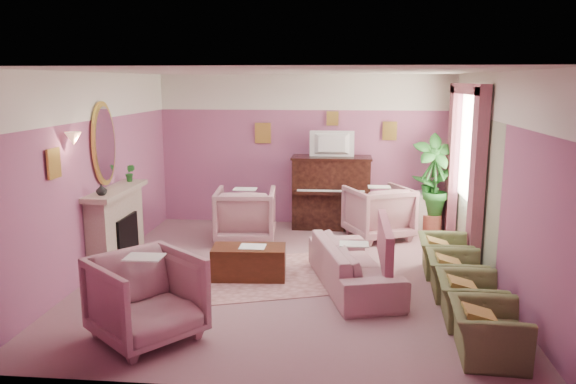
# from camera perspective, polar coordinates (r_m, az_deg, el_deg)

# --- Properties ---
(floor) EXTENTS (5.50, 6.00, 0.01)m
(floor) POSITION_cam_1_polar(r_m,az_deg,el_deg) (7.98, 0.25, -8.41)
(floor) COLOR gray
(floor) RESTS_ON ground
(ceiling) EXTENTS (5.50, 6.00, 0.01)m
(ceiling) POSITION_cam_1_polar(r_m,az_deg,el_deg) (7.52, 0.27, 12.14)
(ceiling) COLOR beige
(ceiling) RESTS_ON wall_back
(wall_back) EXTENTS (5.50, 0.02, 2.80)m
(wall_back) POSITION_cam_1_polar(r_m,az_deg,el_deg) (10.58, 1.79, 4.27)
(wall_back) COLOR #845078
(wall_back) RESTS_ON floor
(wall_front) EXTENTS (5.50, 0.02, 2.80)m
(wall_front) POSITION_cam_1_polar(r_m,az_deg,el_deg) (4.71, -3.17, -4.55)
(wall_front) COLOR #845078
(wall_front) RESTS_ON floor
(wall_left) EXTENTS (0.02, 6.00, 2.80)m
(wall_left) POSITION_cam_1_polar(r_m,az_deg,el_deg) (8.34, -18.92, 1.78)
(wall_left) COLOR #845078
(wall_left) RESTS_ON floor
(wall_right) EXTENTS (0.02, 6.00, 2.80)m
(wall_right) POSITION_cam_1_polar(r_m,az_deg,el_deg) (7.86, 20.64, 1.12)
(wall_right) COLOR #845078
(wall_right) RESTS_ON floor
(picture_rail_band) EXTENTS (5.50, 0.01, 0.65)m
(picture_rail_band) POSITION_cam_1_polar(r_m,az_deg,el_deg) (10.50, 1.82, 10.09)
(picture_rail_band) COLOR white
(picture_rail_band) RESTS_ON wall_back
(stripe_panel) EXTENTS (0.01, 3.00, 2.15)m
(stripe_panel) POSITION_cam_1_polar(r_m,az_deg,el_deg) (9.16, 18.36, 0.55)
(stripe_panel) COLOR #A5B18F
(stripe_panel) RESTS_ON wall_right
(fireplace_surround) EXTENTS (0.30, 1.40, 1.10)m
(fireplace_surround) POSITION_cam_1_polar(r_m,az_deg,el_deg) (8.62, -17.05, -3.58)
(fireplace_surround) COLOR tan
(fireplace_surround) RESTS_ON floor
(fireplace_inset) EXTENTS (0.18, 0.72, 0.68)m
(fireplace_inset) POSITION_cam_1_polar(r_m,az_deg,el_deg) (8.63, -16.37, -4.58)
(fireplace_inset) COLOR black
(fireplace_inset) RESTS_ON floor
(fire_ember) EXTENTS (0.06, 0.54, 0.10)m
(fire_ember) POSITION_cam_1_polar(r_m,az_deg,el_deg) (8.66, -16.06, -5.73)
(fire_ember) COLOR #FF4A1F
(fire_ember) RESTS_ON floor
(mantel_shelf) EXTENTS (0.40, 1.55, 0.07)m
(mantel_shelf) POSITION_cam_1_polar(r_m,az_deg,el_deg) (8.49, -17.08, 0.13)
(mantel_shelf) COLOR tan
(mantel_shelf) RESTS_ON fireplace_surround
(hearth) EXTENTS (0.55, 1.50, 0.02)m
(hearth) POSITION_cam_1_polar(r_m,az_deg,el_deg) (8.70, -15.62, -7.07)
(hearth) COLOR tan
(hearth) RESTS_ON floor
(mirror_frame) EXTENTS (0.04, 0.72, 1.20)m
(mirror_frame) POSITION_cam_1_polar(r_m,az_deg,el_deg) (8.45, -18.22, 4.68)
(mirror_frame) COLOR #E1C74C
(mirror_frame) RESTS_ON wall_left
(mirror_glass) EXTENTS (0.01, 0.60, 1.06)m
(mirror_glass) POSITION_cam_1_polar(r_m,az_deg,el_deg) (8.44, -18.07, 4.68)
(mirror_glass) COLOR silver
(mirror_glass) RESTS_ON wall_left
(sconce_shade) EXTENTS (0.20, 0.20, 0.16)m
(sconce_shade) POSITION_cam_1_polar(r_m,az_deg,el_deg) (7.45, -20.97, 5.09)
(sconce_shade) COLOR #E6A275
(sconce_shade) RESTS_ON wall_left
(piano) EXTENTS (1.40, 0.60, 1.30)m
(piano) POSITION_cam_1_polar(r_m,az_deg,el_deg) (10.36, 4.40, -0.11)
(piano) COLOR black
(piano) RESTS_ON floor
(piano_keyshelf) EXTENTS (1.30, 0.12, 0.06)m
(piano_keyshelf) POSITION_cam_1_polar(r_m,az_deg,el_deg) (10.01, 4.36, -0.11)
(piano_keyshelf) COLOR black
(piano_keyshelf) RESTS_ON piano
(piano_keys) EXTENTS (1.20, 0.08, 0.02)m
(piano_keys) POSITION_cam_1_polar(r_m,az_deg,el_deg) (10.00, 4.36, 0.12)
(piano_keys) COLOR white
(piano_keys) RESTS_ON piano
(piano_top) EXTENTS (1.45, 0.65, 0.04)m
(piano_top) POSITION_cam_1_polar(r_m,az_deg,el_deg) (10.26, 4.45, 3.51)
(piano_top) COLOR black
(piano_top) RESTS_ON piano
(television) EXTENTS (0.80, 0.12, 0.48)m
(television) POSITION_cam_1_polar(r_m,az_deg,el_deg) (10.17, 4.47, 5.09)
(television) COLOR black
(television) RESTS_ON piano
(print_back_left) EXTENTS (0.30, 0.03, 0.38)m
(print_back_left) POSITION_cam_1_polar(r_m,az_deg,el_deg) (10.59, -2.56, 6.01)
(print_back_left) COLOR #E1C74C
(print_back_left) RESTS_ON wall_back
(print_back_right) EXTENTS (0.26, 0.03, 0.34)m
(print_back_right) POSITION_cam_1_polar(r_m,az_deg,el_deg) (10.51, 10.29, 6.13)
(print_back_right) COLOR #E1C74C
(print_back_right) RESTS_ON wall_back
(print_back_mid) EXTENTS (0.22, 0.03, 0.26)m
(print_back_mid) POSITION_cam_1_polar(r_m,az_deg,el_deg) (10.47, 4.55, 7.46)
(print_back_mid) COLOR #E1C74C
(print_back_mid) RESTS_ON wall_back
(print_left_wall) EXTENTS (0.03, 0.28, 0.36)m
(print_left_wall) POSITION_cam_1_polar(r_m,az_deg,el_deg) (7.21, -22.70, 2.70)
(print_left_wall) COLOR #E1C74C
(print_left_wall) RESTS_ON wall_left
(window_blind) EXTENTS (0.03, 1.40, 1.80)m
(window_blind) POSITION_cam_1_polar(r_m,az_deg,el_deg) (9.30, 18.06, 4.62)
(window_blind) COLOR beige
(window_blind) RESTS_ON wall_right
(curtain_left) EXTENTS (0.16, 0.34, 2.60)m
(curtain_left) POSITION_cam_1_polar(r_m,az_deg,el_deg) (8.45, 18.67, 1.22)
(curtain_left) COLOR #974F60
(curtain_left) RESTS_ON floor
(curtain_right) EXTENTS (0.16, 0.34, 2.60)m
(curtain_right) POSITION_cam_1_polar(r_m,az_deg,el_deg) (10.23, 16.40, 3.01)
(curtain_right) COLOR #974F60
(curtain_right) RESTS_ON floor
(pelmet) EXTENTS (0.16, 2.20, 0.16)m
(pelmet) POSITION_cam_1_polar(r_m,az_deg,el_deg) (9.23, 17.89, 9.94)
(pelmet) COLOR #974F60
(pelmet) RESTS_ON wall_right
(mantel_plant) EXTENTS (0.16, 0.16, 0.28)m
(mantel_plant) POSITION_cam_1_polar(r_m,az_deg,el_deg) (8.96, -15.74, 1.87)
(mantel_plant) COLOR #267227
(mantel_plant) RESTS_ON mantel_shelf
(mantel_vase) EXTENTS (0.16, 0.16, 0.16)m
(mantel_vase) POSITION_cam_1_polar(r_m,az_deg,el_deg) (8.02, -18.42, 0.22)
(mantel_vase) COLOR white
(mantel_vase) RESTS_ON mantel_shelf
(area_rug) EXTENTS (2.94, 2.50, 0.01)m
(area_rug) POSITION_cam_1_polar(r_m,az_deg,el_deg) (7.90, -3.73, -8.59)
(area_rug) COLOR tan
(area_rug) RESTS_ON floor
(coffee_table) EXTENTS (1.03, 0.57, 0.45)m
(coffee_table) POSITION_cam_1_polar(r_m,az_deg,el_deg) (7.80, -3.98, -7.16)
(coffee_table) COLOR #432010
(coffee_table) RESTS_ON floor
(table_paper) EXTENTS (0.35, 0.28, 0.01)m
(table_paper) POSITION_cam_1_polar(r_m,az_deg,el_deg) (7.72, -3.63, -5.55)
(table_paper) COLOR white
(table_paper) RESTS_ON coffee_table
(sofa) EXTENTS (0.68, 2.05, 0.83)m
(sofa) POSITION_cam_1_polar(r_m,az_deg,el_deg) (7.46, 6.69, -6.54)
(sofa) COLOR #B18186
(sofa) RESTS_ON floor
(sofa_throw) EXTENTS (0.10, 1.55, 0.57)m
(sofa_throw) POSITION_cam_1_polar(r_m,az_deg,el_deg) (7.43, 9.82, -5.21)
(sofa_throw) COLOR #974F60
(sofa_throw) RESTS_ON sofa
(floral_armchair_left) EXTENTS (0.97, 0.97, 1.01)m
(floral_armchair_left) POSITION_cam_1_polar(r_m,az_deg,el_deg) (9.50, -4.35, -2.04)
(floral_armchair_left) COLOR #B18186
(floral_armchair_left) RESTS_ON floor
(floral_armchair_right) EXTENTS (0.97, 0.97, 1.01)m
(floral_armchair_right) POSITION_cam_1_polar(r_m,az_deg,el_deg) (9.79, 9.18, -1.76)
(floral_armchair_right) COLOR #B18186
(floral_armchair_right) RESTS_ON floor
(floral_armchair_front) EXTENTS (0.97, 0.97, 1.01)m
(floral_armchair_front) POSITION_cam_1_polar(r_m,az_deg,el_deg) (6.11, -14.22, -9.96)
(floral_armchair_front) COLOR #B18186
(floral_armchair_front) RESTS_ON floor
(olive_chair_a) EXTENTS (0.57, 0.81, 0.70)m
(olive_chair_a) POSITION_cam_1_polar(r_m,az_deg,el_deg) (5.95, 19.66, -12.50)
(olive_chair_a) COLOR #62713F
(olive_chair_a) RESTS_ON floor
(olive_chair_b) EXTENTS (0.57, 0.81, 0.70)m
(olive_chair_b) POSITION_cam_1_polar(r_m,az_deg,el_deg) (6.69, 17.98, -9.72)
(olive_chair_b) COLOR #62713F
(olive_chair_b) RESTS_ON floor
(olive_chair_c) EXTENTS (0.57, 0.81, 0.70)m
(olive_chair_c) POSITION_cam_1_polar(r_m,az_deg,el_deg) (7.45, 16.66, -7.49)
(olive_chair_c) COLOR #62713F
(olive_chair_c) RESTS_ON floor
(olive_chair_d) EXTENTS (0.57, 0.81, 0.70)m
(olive_chair_d) POSITION_cam_1_polar(r_m,az_deg,el_deg) (8.21, 15.59, -5.67)
(olive_chair_d) COLOR #62713F
(olive_chair_d) RESTS_ON floor
(side_table) EXTENTS (0.52, 0.52, 0.70)m
(side_table) POSITION_cam_1_polar(r_m,az_deg,el_deg) (10.50, 13.84, -1.94)
(side_table) COLOR white
(side_table) RESTS_ON floor
(side_plant_big) EXTENTS (0.30, 0.30, 0.34)m
(side_plant_big) POSITION_cam_1_polar(r_m,az_deg,el_deg) (10.39, 13.97, 0.86)
(side_plant_big) COLOR #267227
(side_plant_big) RESTS_ON side_table
(side_plant_small) EXTENTS (0.16, 0.16, 0.28)m
(side_plant_small) POSITION_cam_1_polar(r_m,az_deg,el_deg) (10.32, 14.70, 0.58)
(side_plant_small) COLOR #267227
(side_plant_small) RESTS_ON side_table
(palm_pot) EXTENTS (0.34, 0.34, 0.34)m
(palm_pot) POSITION_cam_1_polar(r_m,az_deg,el_deg) (10.36, 14.38, -3.16)
(palm_pot) COLOR brown
(palm_pot) RESTS_ON floor
(palm_plant) EXTENTS (0.76, 0.76, 1.44)m
(palm_plant) POSITION_cam_1_polar(r_m,az_deg,el_deg) (10.18, 14.63, 1.70)
(palm_plant) COLOR #267227
(palm_plant) RESTS_ON palm_pot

